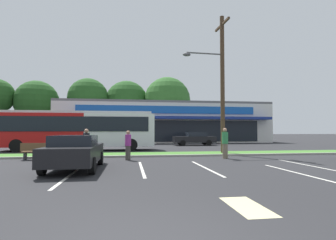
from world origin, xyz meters
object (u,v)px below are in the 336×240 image
(car_2, at_px, (75,152))
(pedestrian_mid, at_px, (86,144))
(pedestrian_near_bench, at_px, (128,145))
(bus_stop_bench, at_px, (36,151))
(pedestrian_by_pole, at_px, (225,143))
(car_3, at_px, (45,139))
(car_4, at_px, (195,139))
(city_bus, at_px, (79,129))
(utility_pole, at_px, (220,80))

(car_2, xyz_separation_m, pedestrian_mid, (-0.09, 3.45, 0.12))
(pedestrian_near_bench, bearing_deg, pedestrian_mid, -137.26)
(bus_stop_bench, xyz_separation_m, pedestrian_by_pole, (10.84, -0.90, 0.40))
(car_3, relative_size, car_4, 0.96)
(car_4, bearing_deg, car_2, 60.99)
(car_3, xyz_separation_m, pedestrian_near_bench, (8.29, -12.87, 0.03))
(city_bus, distance_m, bus_stop_bench, 7.15)
(city_bus, xyz_separation_m, car_2, (1.91, -11.16, -1.01))
(city_bus, height_order, car_3, city_bus)
(pedestrian_near_bench, relative_size, pedestrian_mid, 0.94)
(car_4, distance_m, pedestrian_mid, 16.81)
(pedestrian_near_bench, bearing_deg, car_4, 109.55)
(pedestrian_by_pole, bearing_deg, car_3, -162.87)
(pedestrian_near_bench, bearing_deg, car_2, -76.69)
(car_3, xyz_separation_m, pedestrian_by_pole, (13.98, -12.83, 0.11))
(utility_pole, bearing_deg, city_bus, 153.69)
(bus_stop_bench, height_order, pedestrian_mid, pedestrian_mid)
(pedestrian_near_bench, xyz_separation_m, pedestrian_mid, (-2.29, 0.18, 0.05))
(car_4, height_order, pedestrian_near_bench, pedestrian_near_bench)
(car_2, bearing_deg, car_3, 20.67)
(utility_pole, relative_size, pedestrian_by_pole, 5.43)
(car_3, relative_size, pedestrian_by_pole, 2.49)
(car_4, xyz_separation_m, pedestrian_by_pole, (-1.65, -13.92, 0.14))
(pedestrian_by_pole, relative_size, pedestrian_mid, 1.03)
(bus_stop_bench, bearing_deg, utility_pole, -171.34)
(car_2, relative_size, car_4, 0.97)
(car_3, bearing_deg, bus_stop_bench, -75.24)
(bus_stop_bench, relative_size, car_3, 0.36)
(car_2, xyz_separation_m, car_4, (9.55, 17.22, 0.01))
(pedestrian_mid, bearing_deg, bus_stop_bench, 13.48)
(car_2, bearing_deg, pedestrian_near_bench, -34.00)
(utility_pole, distance_m, pedestrian_by_pole, 5.13)
(city_bus, distance_m, car_4, 13.00)
(utility_pole, height_order, city_bus, utility_pole)
(pedestrian_by_pole, bearing_deg, pedestrian_mid, -121.39)
(bus_stop_bench, height_order, pedestrian_by_pole, pedestrian_by_pole)
(utility_pole, distance_m, bus_stop_bench, 12.60)
(pedestrian_mid, bearing_deg, city_bus, -48.38)
(utility_pole, xyz_separation_m, car_2, (-8.60, -5.96, -4.48))
(car_4, xyz_separation_m, pedestrian_near_bench, (-7.34, -13.95, 0.06))
(bus_stop_bench, relative_size, pedestrian_mid, 0.91)
(city_bus, bearing_deg, pedestrian_by_pole, -37.93)
(utility_pole, distance_m, pedestrian_near_bench, 8.23)
(bus_stop_bench, distance_m, car_4, 18.04)
(utility_pole, height_order, bus_stop_bench, utility_pole)
(car_2, height_order, car_4, car_4)
(pedestrian_near_bench, relative_size, pedestrian_by_pole, 0.92)
(bus_stop_bench, distance_m, pedestrian_near_bench, 5.24)
(bus_stop_bench, xyz_separation_m, pedestrian_near_bench, (5.15, -0.94, 0.33))
(city_bus, distance_m, pedestrian_near_bench, 8.96)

